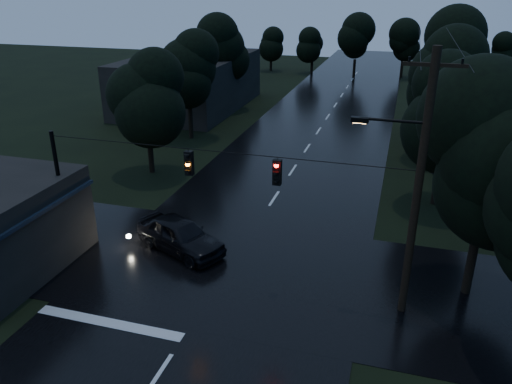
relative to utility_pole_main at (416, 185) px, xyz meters
The scene contains 16 objects.
main_road 21.06m from the utility_pole_main, 111.30° to the left, with size 12.00×120.00×0.02m, color black.
cross_street 9.14m from the utility_pole_main, behind, with size 60.00×9.00×0.02m, color black.
building_far_right 24.12m from the utility_pole_main, 74.01° to the left, with size 10.00×14.00×4.40m, color black.
building_far_left 36.15m from the utility_pole_main, 126.44° to the left, with size 10.00×16.00×5.00m, color black.
utility_pole_main is the anchor object (origin of this frame).
utility_pole_far 17.08m from the utility_pole_main, 87.00° to the left, with size 2.00×0.30×7.50m.
anchor_pole_left 15.08m from the utility_pole_main, behind, with size 0.18×0.18×6.00m, color black.
span_signals 6.85m from the utility_pole_main, behind, with size 15.00×0.37×1.12m.
tree_corner_near 3.35m from the utility_pole_main, 37.67° to the left, with size 4.48×4.48×9.44m.
tree_left_a 19.76m from the utility_pole_main, 146.16° to the left, with size 3.92×3.92×8.26m.
tree_left_b 25.50m from the utility_pole_main, 131.84° to the left, with size 4.20×4.20×8.85m.
tree_left_c 33.94m from the utility_pole_main, 121.27° to the left, with size 4.48×4.48×9.44m.
tree_right_a 11.12m from the utility_pole_main, 81.77° to the left, with size 4.20×4.20×8.85m.
tree_right_b 19.14m from the utility_pole_main, 83.42° to the left, with size 4.48×4.48×9.44m.
tree_right_c 29.16m from the utility_pole_main, 84.50° to the left, with size 4.76×4.76×10.03m.
car 11.22m from the utility_pole_main, 169.67° to the left, with size 1.93×4.79×1.63m, color black.
Camera 1 is at (6.66, -6.08, 11.86)m, focal length 35.00 mm.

